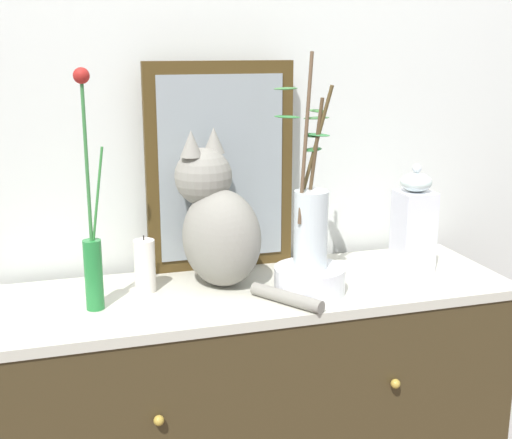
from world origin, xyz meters
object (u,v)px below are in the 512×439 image
at_px(mirror_leaning, 220,168).
at_px(jar_lidded_porcelain, 414,223).
at_px(vase_slim_green, 92,244).
at_px(cat_sitting, 218,221).
at_px(bowl_porcelain, 310,280).
at_px(vase_glass_clear, 310,218).
at_px(candle_pillar, 145,266).

distance_m(mirror_leaning, jar_lidded_porcelain, 0.55).
bearing_deg(vase_slim_green, cat_sitting, 15.10).
bearing_deg(cat_sitting, bowl_porcelain, -32.39).
bearing_deg(vase_slim_green, vase_glass_clear, -4.33).
bearing_deg(jar_lidded_porcelain, bowl_porcelain, -165.41).
relative_size(vase_glass_clear, candle_pillar, 3.58).
bearing_deg(bowl_porcelain, cat_sitting, 147.61).
xyz_separation_m(jar_lidded_porcelain, candle_pillar, (-0.73, 0.04, -0.07)).
height_order(bowl_porcelain, jar_lidded_porcelain, jar_lidded_porcelain).
bearing_deg(vase_slim_green, candle_pillar, 32.90).
bearing_deg(cat_sitting, candle_pillar, -179.34).
bearing_deg(candle_pillar, bowl_porcelain, -17.92).
height_order(cat_sitting, vase_slim_green, vase_slim_green).
bearing_deg(vase_glass_clear, cat_sitting, 148.38).
relative_size(jar_lidded_porcelain, candle_pillar, 2.02).
bearing_deg(vase_slim_green, mirror_leaning, 31.20).
distance_m(cat_sitting, vase_slim_green, 0.33).
relative_size(mirror_leaning, candle_pillar, 3.86).
distance_m(vase_slim_green, candle_pillar, 0.18).
relative_size(cat_sitting, vase_slim_green, 0.74).
bearing_deg(mirror_leaning, candle_pillar, -149.78).
height_order(vase_slim_green, jar_lidded_porcelain, vase_slim_green).
height_order(cat_sitting, vase_glass_clear, vase_glass_clear).
bearing_deg(vase_slim_green, jar_lidded_porcelain, 2.94).
height_order(vase_slim_green, vase_glass_clear, vase_glass_clear).
relative_size(mirror_leaning, vase_slim_green, 1.01).
relative_size(cat_sitting, candle_pillar, 2.82).
bearing_deg(mirror_leaning, cat_sitting, -107.64).
relative_size(cat_sitting, vase_glass_clear, 0.79).
xyz_separation_m(mirror_leaning, cat_sitting, (-0.04, -0.13, -0.11)).
distance_m(cat_sitting, candle_pillar, 0.21).
height_order(mirror_leaning, candle_pillar, mirror_leaning).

